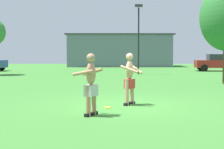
% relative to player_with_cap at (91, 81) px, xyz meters
% --- Properties ---
extents(ground_plane, '(80.00, 80.00, 0.00)m').
position_rel_player_with_cap_xyz_m(ground_plane, '(1.07, 1.83, -0.96)').
color(ground_plane, '#38752D').
extents(player_with_cap, '(0.83, 0.70, 1.74)m').
position_rel_player_with_cap_xyz_m(player_with_cap, '(0.00, 0.00, 0.00)').
color(player_with_cap, black).
rests_on(player_with_cap, ground_plane).
extents(player_in_red, '(0.77, 0.74, 1.73)m').
position_rel_player_with_cap_xyz_m(player_in_red, '(1.19, 1.92, -0.04)').
color(player_in_red, black).
rests_on(player_in_red, ground_plane).
extents(frisbee, '(0.24, 0.24, 0.03)m').
position_rel_player_with_cap_xyz_m(frisbee, '(0.45, 1.30, -0.95)').
color(frisbee, yellow).
rests_on(frisbee, ground_plane).
extents(car_red_near_post, '(4.43, 2.31, 1.58)m').
position_rel_player_with_cap_xyz_m(car_red_near_post, '(10.81, 22.00, -0.13)').
color(car_red_near_post, maroon).
rests_on(car_red_near_post, ground_plane).
extents(lamp_post, '(0.60, 0.24, 5.52)m').
position_rel_player_with_cap_xyz_m(lamp_post, '(2.85, 17.48, 2.44)').
color(lamp_post, black).
rests_on(lamp_post, ground_plane).
extents(outbuilding_behind_lot, '(12.94, 5.68, 3.97)m').
position_rel_player_with_cap_xyz_m(outbuilding_behind_lot, '(1.79, 32.80, 1.03)').
color(outbuilding_behind_lot, slate).
rests_on(outbuilding_behind_lot, ground_plane).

